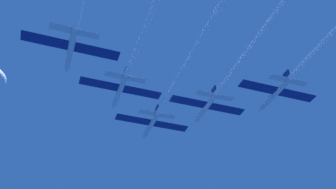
{
  "coord_description": "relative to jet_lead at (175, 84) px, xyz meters",
  "views": [
    {
      "loc": [
        -22.68,
        -79.82,
        -51.65
      ],
      "look_at": [
        0.2,
        -12.68,
        0.08
      ],
      "focal_mm": 41.96,
      "sensor_mm": 36.0,
      "label": 1
    }
  ],
  "objects": [
    {
      "name": "jet_right_wing",
      "position": [
        10.39,
        -12.83,
        0.66
      ],
      "size": [
        18.28,
        64.95,
        3.03
      ],
      "color": "silver"
    },
    {
      "name": "jet_right_outer",
      "position": [
        22.42,
        -21.11,
        -0.07
      ],
      "size": [
        18.28,
        58.81,
        3.03
      ],
      "color": "silver"
    },
    {
      "name": "jet_lead",
      "position": [
        0.0,
        0.0,
        0.0
      ],
      "size": [
        18.28,
        60.1,
        3.03
      ],
      "color": "silver"
    },
    {
      "name": "jet_left_wing",
      "position": [
        -10.44,
        -7.17,
        0.75
      ],
      "size": [
        18.28,
        52.65,
        3.03
      ],
      "color": "silver"
    }
  ]
}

